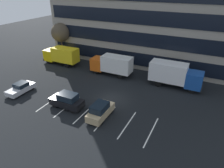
{
  "coord_description": "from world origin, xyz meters",
  "views": [
    {
      "loc": [
        10.97,
        -21.93,
        14.59
      ],
      "look_at": [
        -0.67,
        1.48,
        1.4
      ],
      "focal_mm": 32.95,
      "sensor_mm": 36.0,
      "label": 1
    }
  ],
  "objects": [
    {
      "name": "sedan_silver",
      "position": [
        -12.51,
        -4.35,
        0.7
      ],
      "size": [
        1.73,
        4.14,
        1.48
      ],
      "color": "silver",
      "rests_on": "ground_plane"
    },
    {
      "name": "lot_markings",
      "position": [
        -0.0,
        -4.42,
        0.0
      ],
      "size": [
        14.14,
        5.4,
        0.01
      ],
      "color": "silver",
      "rests_on": "ground_plane"
    },
    {
      "name": "box_truck_orange",
      "position": [
        -3.58,
        7.29,
        1.91
      ],
      "size": [
        7.32,
        2.42,
        3.39
      ],
      "color": "#D85914",
      "rests_on": "ground_plane"
    },
    {
      "name": "suv_tan",
      "position": [
        0.78,
        -4.51,
        0.91
      ],
      "size": [
        1.76,
        4.15,
        1.88
      ],
      "color": "tan",
      "rests_on": "ground_plane"
    },
    {
      "name": "suv_black",
      "position": [
        -4.1,
        -4.47,
        0.95
      ],
      "size": [
        4.36,
        1.85,
        1.97
      ],
      "color": "black",
      "rests_on": "ground_plane"
    },
    {
      "name": "box_truck_blue",
      "position": [
        6.86,
        7.5,
        2.06
      ],
      "size": [
        7.88,
        2.61,
        3.65
      ],
      "color": "#194799",
      "rests_on": "ground_plane"
    },
    {
      "name": "office_building",
      "position": [
        0.0,
        17.95,
        10.8
      ],
      "size": [
        38.59,
        13.22,
        21.6
      ],
      "color": "gray",
      "rests_on": "ground_plane"
    },
    {
      "name": "ground_plane",
      "position": [
        0.0,
        0.0,
        0.0
      ],
      "size": [
        120.0,
        120.0,
        0.0
      ],
      "primitive_type": "plane",
      "color": "black"
    },
    {
      "name": "box_truck_yellow_all",
      "position": [
        -14.43,
        7.4,
        1.87
      ],
      "size": [
        7.18,
        2.38,
        3.33
      ],
      "color": "yellow",
      "rests_on": "ground_plane"
    },
    {
      "name": "bare_tree",
      "position": [
        -17.0,
        10.87,
        5.17
      ],
      "size": [
        3.77,
        3.77,
        7.07
      ],
      "color": "#473323",
      "rests_on": "ground_plane"
    }
  ]
}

